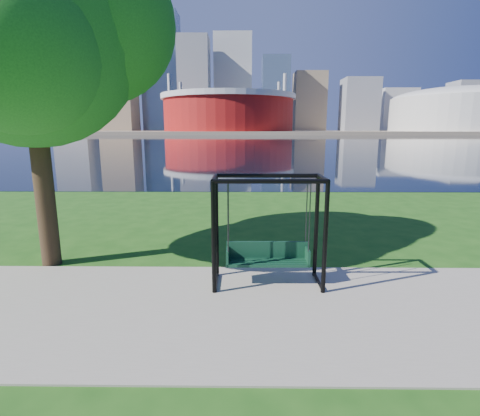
{
  "coord_description": "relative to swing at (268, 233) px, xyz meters",
  "views": [
    {
      "loc": [
        0.14,
        -6.49,
        3.08
      ],
      "look_at": [
        0.06,
        0.0,
        1.71
      ],
      "focal_mm": 28.0,
      "sensor_mm": 36.0,
      "label": 1
    }
  ],
  "objects": [
    {
      "name": "ground",
      "position": [
        -0.6,
        -0.63,
        -1.07
      ],
      "size": [
        900.0,
        900.0,
        0.0
      ],
      "primitive_type": "plane",
      "color": "#1E5114",
      "rests_on": "ground"
    },
    {
      "name": "path",
      "position": [
        -0.6,
        -1.13,
        -1.05
      ],
      "size": [
        120.0,
        4.0,
        0.03
      ],
      "primitive_type": "cube",
      "color": "#9E937F",
      "rests_on": "ground"
    },
    {
      "name": "river",
      "position": [
        -0.6,
        101.37,
        -1.06
      ],
      "size": [
        900.0,
        180.0,
        0.02
      ],
      "primitive_type": "cube",
      "color": "black",
      "rests_on": "ground"
    },
    {
      "name": "far_bank",
      "position": [
        -0.6,
        305.37,
        -0.07
      ],
      "size": [
        900.0,
        228.0,
        2.0
      ],
      "primitive_type": "cube",
      "color": "#937F60",
      "rests_on": "ground"
    },
    {
      "name": "stadium",
      "position": [
        -10.6,
        234.37,
        13.16
      ],
      "size": [
        83.0,
        83.0,
        32.0
      ],
      "color": "maroon",
      "rests_on": "far_bank"
    },
    {
      "name": "arena",
      "position": [
        134.4,
        234.37,
        14.81
      ],
      "size": [
        84.0,
        84.0,
        26.56
      ],
      "color": "beige",
      "rests_on": "far_bank"
    },
    {
      "name": "skyline",
      "position": [
        -4.87,
        318.77,
        34.82
      ],
      "size": [
        392.0,
        66.0,
        96.5
      ],
      "color": "gray",
      "rests_on": "far_bank"
    },
    {
      "name": "swing",
      "position": [
        0.0,
        0.0,
        0.0
      ],
      "size": [
        2.17,
        0.95,
        2.21
      ],
      "rotation": [
        0.0,
        0.0,
        0.01
      ],
      "color": "black",
      "rests_on": "ground"
    },
    {
      "name": "park_tree",
      "position": [
        -5.0,
        1.16,
        4.04
      ],
      "size": [
        5.93,
        5.35,
        7.36
      ],
      "color": "#2E2114",
      "rests_on": "ground"
    }
  ]
}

